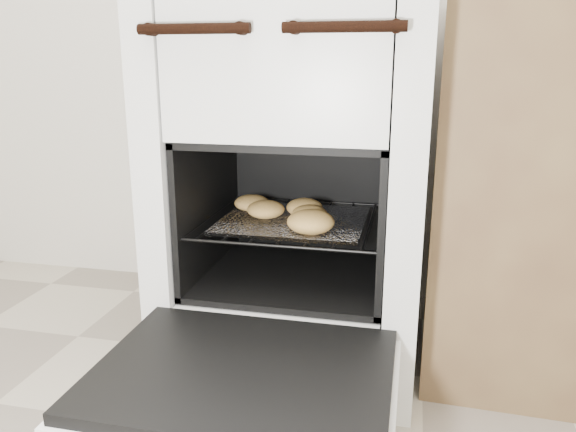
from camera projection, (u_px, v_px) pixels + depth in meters
stove at (301, 182)px, 1.50m from camera, size 0.64×0.71×0.98m
oven_door at (243, 377)px, 1.06m from camera, size 0.58×0.45×0.04m
oven_rack at (295, 221)px, 1.46m from camera, size 0.47×0.45×0.01m
foil_sheet at (293, 220)px, 1.44m from camera, size 0.36×0.32×0.01m
baked_rolls at (290, 212)px, 1.41m from camera, size 0.33×0.31×0.05m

